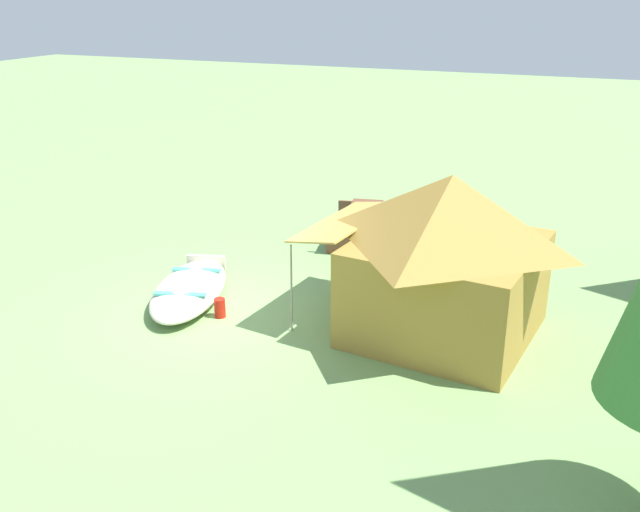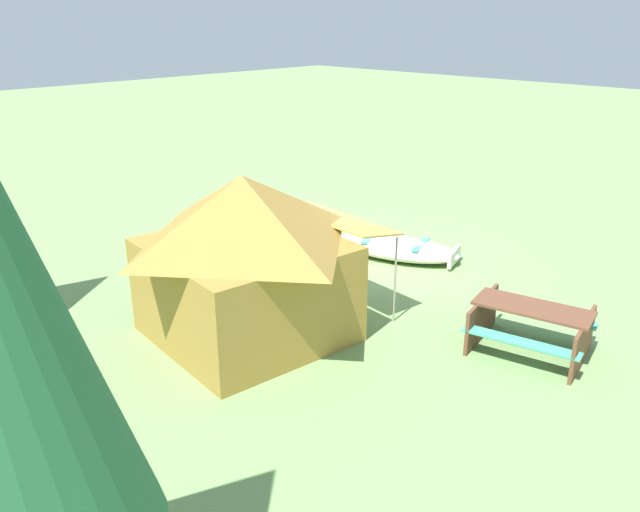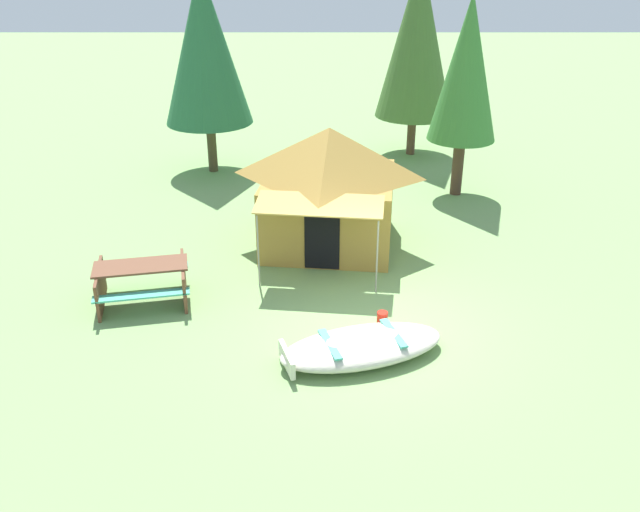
{
  "view_description": "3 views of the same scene",
  "coord_description": "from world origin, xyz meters",
  "px_view_note": "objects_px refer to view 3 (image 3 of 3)",
  "views": [
    {
      "loc": [
        10.03,
        6.03,
        5.59
      ],
      "look_at": [
        -0.83,
        1.48,
        1.08
      ],
      "focal_mm": 39.59,
      "sensor_mm": 36.0,
      "label": 1
    },
    {
      "loc": [
        -8.61,
        10.06,
        5.19
      ],
      "look_at": [
        -0.41,
        1.55,
        0.73
      ],
      "focal_mm": 36.32,
      "sensor_mm": 36.0,
      "label": 2
    },
    {
      "loc": [
        -1.05,
        -10.87,
        6.74
      ],
      "look_at": [
        -1.07,
        0.79,
        1.09
      ],
      "focal_mm": 37.98,
      "sensor_mm": 36.0,
      "label": 3
    }
  ],
  "objects_px": {
    "picnic_table": "(144,279)",
    "fuel_can": "(384,321)",
    "beached_rowboat": "(363,346)",
    "pine_tree_far_center": "(468,69)",
    "canvas_cabin_tent": "(331,185)",
    "pine_tree_back_right": "(207,47)",
    "pine_tree_back_left": "(419,38)",
    "cooler_box": "(342,256)"
  },
  "relations": [
    {
      "from": "picnic_table",
      "to": "fuel_can",
      "type": "distance_m",
      "value": 4.82
    },
    {
      "from": "fuel_can",
      "to": "beached_rowboat",
      "type": "bearing_deg",
      "value": -115.57
    },
    {
      "from": "beached_rowboat",
      "to": "pine_tree_far_center",
      "type": "relative_size",
      "value": 0.59
    },
    {
      "from": "canvas_cabin_tent",
      "to": "picnic_table",
      "type": "xyz_separation_m",
      "value": [
        -3.74,
        -2.78,
        -0.96
      ]
    },
    {
      "from": "beached_rowboat",
      "to": "picnic_table",
      "type": "distance_m",
      "value": 4.7
    },
    {
      "from": "beached_rowboat",
      "to": "pine_tree_back_right",
      "type": "relative_size",
      "value": 0.54
    },
    {
      "from": "picnic_table",
      "to": "pine_tree_back_left",
      "type": "xyz_separation_m",
      "value": [
        6.53,
        9.87,
        3.22
      ]
    },
    {
      "from": "cooler_box",
      "to": "pine_tree_back_left",
      "type": "height_order",
      "value": "pine_tree_back_left"
    },
    {
      "from": "fuel_can",
      "to": "pine_tree_back_right",
      "type": "height_order",
      "value": "pine_tree_back_right"
    },
    {
      "from": "beached_rowboat",
      "to": "cooler_box",
      "type": "distance_m",
      "value": 3.65
    },
    {
      "from": "beached_rowboat",
      "to": "picnic_table",
      "type": "height_order",
      "value": "picnic_table"
    },
    {
      "from": "canvas_cabin_tent",
      "to": "cooler_box",
      "type": "bearing_deg",
      "value": -77.43
    },
    {
      "from": "canvas_cabin_tent",
      "to": "pine_tree_back_left",
      "type": "relative_size",
      "value": 0.68
    },
    {
      "from": "picnic_table",
      "to": "fuel_can",
      "type": "height_order",
      "value": "picnic_table"
    },
    {
      "from": "canvas_cabin_tent",
      "to": "pine_tree_back_right",
      "type": "height_order",
      "value": "pine_tree_back_right"
    },
    {
      "from": "fuel_can",
      "to": "pine_tree_back_right",
      "type": "distance_m",
      "value": 10.8
    },
    {
      "from": "cooler_box",
      "to": "fuel_can",
      "type": "bearing_deg",
      "value": -75.66
    },
    {
      "from": "cooler_box",
      "to": "picnic_table",
      "type": "bearing_deg",
      "value": -157.46
    },
    {
      "from": "beached_rowboat",
      "to": "picnic_table",
      "type": "relative_size",
      "value": 1.54
    },
    {
      "from": "canvas_cabin_tent",
      "to": "cooler_box",
      "type": "relative_size",
      "value": 7.13
    },
    {
      "from": "fuel_can",
      "to": "pine_tree_far_center",
      "type": "height_order",
      "value": "pine_tree_far_center"
    },
    {
      "from": "beached_rowboat",
      "to": "pine_tree_back_left",
      "type": "relative_size",
      "value": 0.52
    },
    {
      "from": "pine_tree_back_right",
      "to": "pine_tree_far_center",
      "type": "xyz_separation_m",
      "value": [
        7.11,
        -2.01,
        -0.27
      ]
    },
    {
      "from": "beached_rowboat",
      "to": "fuel_can",
      "type": "bearing_deg",
      "value": 64.43
    },
    {
      "from": "pine_tree_back_left",
      "to": "pine_tree_back_right",
      "type": "height_order",
      "value": "pine_tree_back_left"
    },
    {
      "from": "picnic_table",
      "to": "cooler_box",
      "type": "bearing_deg",
      "value": 22.54
    },
    {
      "from": "fuel_can",
      "to": "pine_tree_far_center",
      "type": "distance_m",
      "value": 8.32
    },
    {
      "from": "canvas_cabin_tent",
      "to": "pine_tree_far_center",
      "type": "height_order",
      "value": "pine_tree_far_center"
    },
    {
      "from": "beached_rowboat",
      "to": "pine_tree_back_right",
      "type": "bearing_deg",
      "value": 111.64
    },
    {
      "from": "canvas_cabin_tent",
      "to": "fuel_can",
      "type": "relative_size",
      "value": 11.85
    },
    {
      "from": "canvas_cabin_tent",
      "to": "pine_tree_back_right",
      "type": "relative_size",
      "value": 0.71
    },
    {
      "from": "picnic_table",
      "to": "cooler_box",
      "type": "height_order",
      "value": "picnic_table"
    },
    {
      "from": "picnic_table",
      "to": "pine_tree_far_center",
      "type": "distance_m",
      "value": 10.0
    },
    {
      "from": "cooler_box",
      "to": "pine_tree_back_right",
      "type": "relative_size",
      "value": 0.1
    },
    {
      "from": "canvas_cabin_tent",
      "to": "pine_tree_back_left",
      "type": "distance_m",
      "value": 7.95
    },
    {
      "from": "cooler_box",
      "to": "fuel_can",
      "type": "height_order",
      "value": "cooler_box"
    },
    {
      "from": "beached_rowboat",
      "to": "cooler_box",
      "type": "relative_size",
      "value": 5.37
    },
    {
      "from": "canvas_cabin_tent",
      "to": "picnic_table",
      "type": "bearing_deg",
      "value": -143.37
    },
    {
      "from": "picnic_table",
      "to": "pine_tree_far_center",
      "type": "relative_size",
      "value": 0.38
    },
    {
      "from": "canvas_cabin_tent",
      "to": "beached_rowboat",
      "type": "bearing_deg",
      "value": -83.94
    },
    {
      "from": "picnic_table",
      "to": "canvas_cabin_tent",
      "type": "bearing_deg",
      "value": 36.63
    },
    {
      "from": "cooler_box",
      "to": "fuel_can",
      "type": "xyz_separation_m",
      "value": [
        0.7,
        -2.72,
        -0.02
      ]
    }
  ]
}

